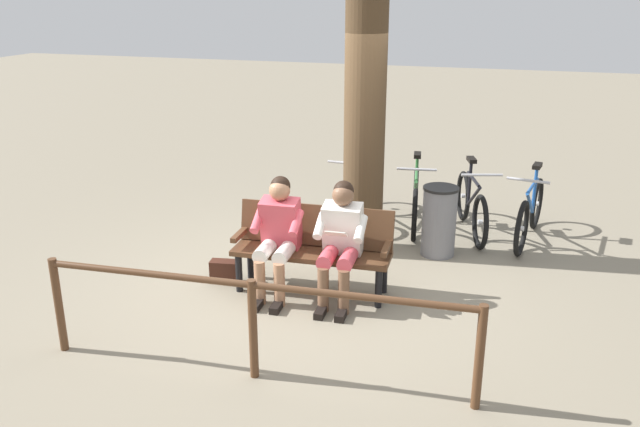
{
  "coord_description": "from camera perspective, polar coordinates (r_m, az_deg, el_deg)",
  "views": [
    {
      "loc": [
        -1.99,
        5.89,
        2.98
      ],
      "look_at": [
        -0.12,
        -0.2,
        0.75
      ],
      "focal_mm": 36.69,
      "sensor_mm": 36.0,
      "label": 1
    }
  ],
  "objects": [
    {
      "name": "bicycle_purple",
      "position": [
        8.71,
        3.1,
        1.75
      ],
      "size": [
        0.48,
        1.68,
        0.94
      ],
      "rotation": [
        0.0,
        0.0,
        1.51
      ],
      "color": "black",
      "rests_on": "ground"
    },
    {
      "name": "tree_trunk",
      "position": [
        7.34,
        3.96,
        10.08
      ],
      "size": [
        0.47,
        0.47,
        3.62
      ],
      "primitive_type": "cylinder",
      "color": "#4C3823",
      "rests_on": "ground"
    },
    {
      "name": "handbag",
      "position": [
        7.0,
        -8.3,
        -5.02
      ],
      "size": [
        0.32,
        0.19,
        0.24
      ],
      "primitive_type": "cube",
      "rotation": [
        0.0,
        0.0,
        0.16
      ],
      "color": "#3F1E14",
      "rests_on": "ground"
    },
    {
      "name": "bicycle_black",
      "position": [
        8.34,
        17.83,
        0.04
      ],
      "size": [
        0.48,
        1.67,
        0.94
      ],
      "rotation": [
        0.0,
        0.0,
        1.4
      ],
      "color": "black",
      "rests_on": "ground"
    },
    {
      "name": "railing_fence",
      "position": [
        5.15,
        -5.93,
        -8.28
      ],
      "size": [
        3.53,
        0.27,
        0.85
      ],
      "rotation": [
        0.0,
        0.0,
        0.06
      ],
      "color": "#51331E",
      "rests_on": "ground"
    },
    {
      "name": "person_companion",
      "position": [
        6.52,
        -3.69,
        -1.55
      ],
      "size": [
        0.5,
        0.78,
        1.2
      ],
      "rotation": [
        0.0,
        0.0,
        0.05
      ],
      "color": "#D84C59",
      "rests_on": "ground"
    },
    {
      "name": "bench",
      "position": [
        6.64,
        -0.59,
        -2.58
      ],
      "size": [
        1.62,
        0.56,
        0.87
      ],
      "rotation": [
        0.0,
        0.0,
        0.05
      ],
      "color": "#51331E",
      "rests_on": "ground"
    },
    {
      "name": "ground_plane",
      "position": [
        6.89,
        -1.46,
        -6.33
      ],
      "size": [
        40.0,
        40.0,
        0.0
      ],
      "primitive_type": "plane",
      "color": "gray"
    },
    {
      "name": "bicycle_red",
      "position": [
        8.42,
        13.06,
        0.65
      ],
      "size": [
        0.62,
        1.63,
        0.94
      ],
      "rotation": [
        0.0,
        0.0,
        1.86
      ],
      "color": "black",
      "rests_on": "ground"
    },
    {
      "name": "bicycle_silver",
      "position": [
        8.52,
        8.31,
        1.18
      ],
      "size": [
        0.48,
        1.67,
        0.94
      ],
      "rotation": [
        0.0,
        0.0,
        1.72
      ],
      "color": "black",
      "rests_on": "ground"
    },
    {
      "name": "litter_bin",
      "position": [
        7.65,
        10.35,
        -0.65
      ],
      "size": [
        0.41,
        0.41,
        0.82
      ],
      "color": "slate",
      "rests_on": "ground"
    },
    {
      "name": "person_reading",
      "position": [
        6.36,
        1.81,
        -2.05
      ],
      "size": [
        0.5,
        0.78,
        1.2
      ],
      "rotation": [
        0.0,
        0.0,
        0.05
      ],
      "color": "white",
      "rests_on": "ground"
    }
  ]
}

